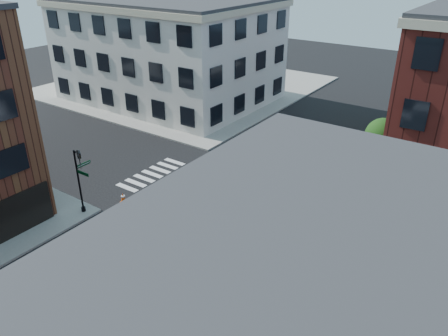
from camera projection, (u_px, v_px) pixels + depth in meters
ground at (225, 200)px, 30.75m from camera, size 120.00×120.00×0.00m
sidewalk_nw at (185, 85)px, 56.91m from camera, size 30.00×30.00×0.15m
building_nw at (169, 51)px, 49.79m from camera, size 22.00×16.00×11.00m
tree_near at (383, 138)px, 32.79m from camera, size 2.69×2.69×4.49m
tree_far at (404, 119)px, 37.32m from camera, size 2.43×2.43×4.07m
signal_pole at (80, 175)px, 28.03m from camera, size 1.29×1.24×4.60m
box_truck at (343, 251)px, 22.72m from camera, size 7.50×2.92×3.33m
traffic_cone at (123, 198)px, 30.39m from camera, size 0.46×0.46×0.69m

